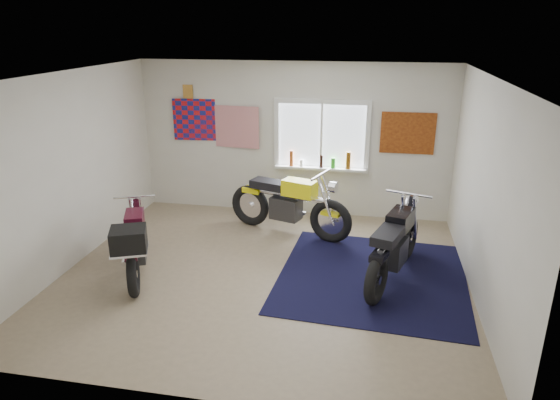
% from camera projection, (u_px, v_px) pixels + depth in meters
% --- Properties ---
extents(ground, '(5.50, 5.50, 0.00)m').
position_uv_depth(ground, '(264.00, 274.00, 6.94)').
color(ground, '#9E896B').
rests_on(ground, ground).
extents(room_shell, '(5.50, 5.50, 5.50)m').
position_uv_depth(room_shell, '(263.00, 160.00, 6.39)').
color(room_shell, white).
rests_on(room_shell, ground).
extents(navy_rug, '(2.66, 2.75, 0.01)m').
position_uv_depth(navy_rug, '(372.00, 277.00, 6.86)').
color(navy_rug, black).
rests_on(navy_rug, ground).
extents(window_assembly, '(1.66, 0.17, 1.26)m').
position_uv_depth(window_assembly, '(321.00, 140.00, 8.68)').
color(window_assembly, white).
rests_on(window_assembly, room_shell).
extents(oil_bottles, '(1.08, 0.09, 0.30)m').
position_uv_depth(oil_bottles, '(326.00, 161.00, 8.71)').
color(oil_bottles, '#994016').
rests_on(oil_bottles, window_assembly).
extents(flag_display, '(1.60, 0.10, 1.17)m').
position_uv_depth(flag_display, '(188.00, 92.00, 8.84)').
color(flag_display, red).
rests_on(flag_display, room_shell).
extents(triumph_poster, '(0.90, 0.03, 0.70)m').
position_uv_depth(triumph_poster, '(408.00, 133.00, 8.38)').
color(triumph_poster, '#A54C14').
rests_on(triumph_poster, room_shell).
extents(yellow_triumph, '(2.14, 0.91, 1.11)m').
position_uv_depth(yellow_triumph, '(288.00, 205.00, 8.15)').
color(yellow_triumph, black).
rests_on(yellow_triumph, ground).
extents(black_chrome_bike, '(0.88, 2.04, 1.08)m').
position_uv_depth(black_chrome_bike, '(394.00, 247.00, 6.67)').
color(black_chrome_bike, black).
rests_on(black_chrome_bike, navy_rug).
extents(maroon_tourer, '(1.01, 1.86, 0.97)m').
position_uv_depth(maroon_tourer, '(134.00, 243.00, 6.70)').
color(maroon_tourer, black).
rests_on(maroon_tourer, ground).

